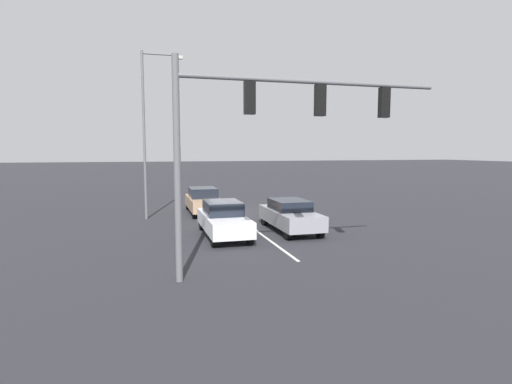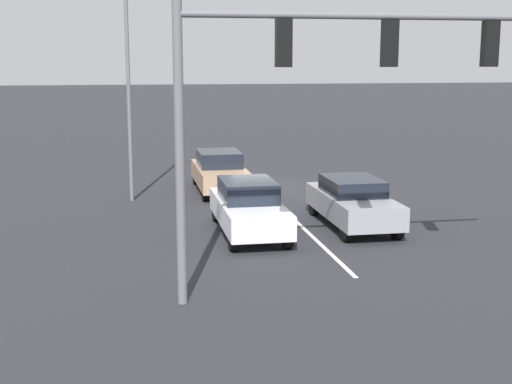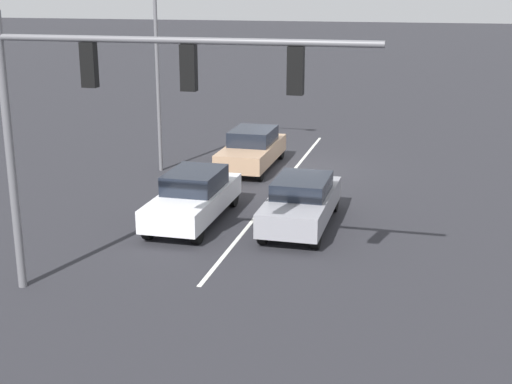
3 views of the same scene
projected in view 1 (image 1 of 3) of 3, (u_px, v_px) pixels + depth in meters
name	position (u px, v px, depth m)	size (l,w,h in m)	color
ground_plane	(229.00, 211.00, 25.06)	(240.00, 240.00, 0.00)	#28282D
lane_stripe_left_divider	(240.00, 219.00, 22.23)	(0.12, 17.91, 0.01)	silver
car_white_midlane_front	(223.00, 219.00, 17.61)	(1.72, 4.73, 1.56)	silver
car_gray_leftlane_front	(290.00, 215.00, 18.79)	(1.75, 4.59, 1.48)	gray
car_tan_midlane_second	(203.00, 200.00, 24.20)	(1.78, 4.63, 1.54)	tan
traffic_signal_gantry	(268.00, 121.00, 11.84)	(8.39, 0.37, 6.43)	slate
street_lamp_right_shoulder	(148.00, 124.00, 21.72)	(2.21, 0.24, 9.11)	slate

